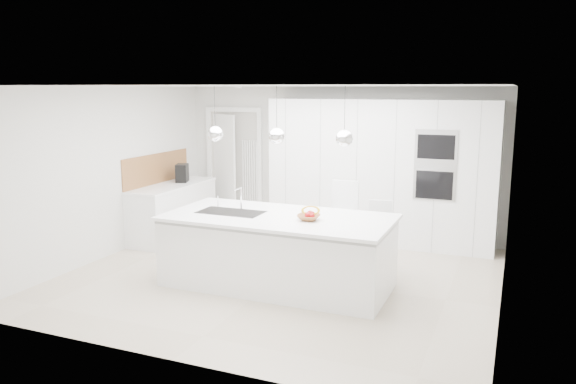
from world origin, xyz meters
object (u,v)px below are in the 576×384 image
at_px(bar_stool_left, 342,226).
at_px(bar_stool_right, 377,238).
at_px(island_base, 277,253).
at_px(espresso_machine, 182,173).
at_px(fruit_bowl, 309,217).

relative_size(bar_stool_left, bar_stool_right, 1.22).
xyz_separation_m(island_base, bar_stool_right, (1.05, 0.95, 0.06)).
xyz_separation_m(espresso_machine, bar_stool_right, (3.58, -0.83, -0.56)).
height_order(espresso_machine, bar_stool_right, espresso_machine).
relative_size(island_base, bar_stool_left, 2.34).
xyz_separation_m(fruit_bowl, espresso_machine, (-2.96, 1.81, 0.12)).
distance_m(island_base, bar_stool_right, 1.42).
bearing_deg(bar_stool_left, bar_stool_right, -9.70).
distance_m(fruit_bowl, bar_stool_left, 1.10).
bearing_deg(fruit_bowl, espresso_machine, 148.51).
distance_m(espresso_machine, bar_stool_left, 3.19).
distance_m(fruit_bowl, espresso_machine, 3.47).
height_order(bar_stool_left, bar_stool_right, bar_stool_left).
relative_size(espresso_machine, bar_stool_left, 0.25).
bearing_deg(bar_stool_left, fruit_bowl, -98.46).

